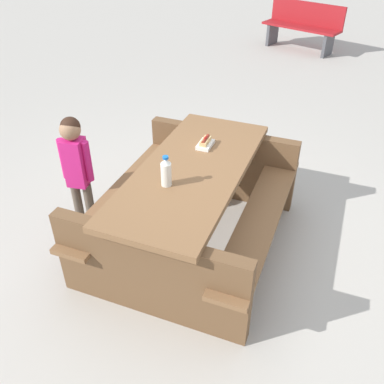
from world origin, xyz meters
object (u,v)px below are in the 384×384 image
Objects in this scene: child_in_coat at (76,163)px; hotdog_tray at (205,143)px; picnic_table at (192,200)px; park_bench_near at (303,25)px; soda_bottle at (166,172)px.

hotdog_tray is at bearing -50.07° from child_in_coat.
hotdog_tray reaches higher than picnic_table.
hotdog_tray is 5.68m from park_bench_near.
park_bench_near reaches higher than hotdog_tray.
soda_bottle is 1.19× the size of hotdog_tray.
hotdog_tray is at bearing -169.48° from park_bench_near.
park_bench_near reaches higher than picnic_table.
child_in_coat is (-0.33, 0.89, 0.24)m from picnic_table.
hotdog_tray is 0.13× the size of park_bench_near.
soda_bottle reaches higher than picnic_table.
child_in_coat is at bearing 110.42° from picnic_table.
hotdog_tray is (0.34, 0.08, 0.34)m from picnic_table.
child_in_coat is 6.26m from park_bench_near.
hotdog_tray is 0.18× the size of child_in_coat.
hotdog_tray is 1.06m from child_in_coat.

